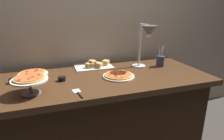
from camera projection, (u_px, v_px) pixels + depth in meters
back_wall at (91, 23)px, 2.05m from camera, size 4.40×0.04×2.40m
buffet_table at (105, 112)px, 1.85m from camera, size 1.90×0.84×0.76m
heat_lamp at (147, 36)px, 1.79m from camera, size 0.15×0.32×0.45m
pizza_plate_front at (119, 75)px, 1.71m from camera, size 0.29×0.29×0.03m
pizza_plate_center at (33, 73)px, 1.76m from camera, size 0.27×0.27×0.03m
pizza_plate_raised_stand at (30, 81)px, 1.34m from camera, size 0.25×0.25×0.13m
sandwich_platter at (95, 65)px, 1.99m from camera, size 0.38×0.24×0.06m
sauce_cup_near at (62, 78)px, 1.62m from camera, size 0.06×0.06×0.04m
sauce_cup_far at (13, 81)px, 1.57m from camera, size 0.07×0.07×0.04m
utensil_holder at (160, 61)px, 2.01m from camera, size 0.08×0.08×0.23m
serving_spatula at (78, 93)px, 1.38m from camera, size 0.07×0.17×0.01m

